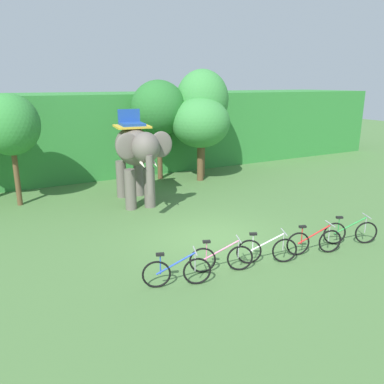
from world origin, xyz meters
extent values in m
plane|color=#4C753D|center=(0.00, 0.00, 0.00)|extent=(80.00, 80.00, 0.00)
cube|color=#338438|center=(0.00, 12.02, 2.13)|extent=(36.00, 6.00, 4.25)
cylinder|color=brown|center=(-5.15, 6.66, 1.09)|extent=(0.21, 0.21, 2.18)
ellipsoid|color=#338438|center=(-5.15, 6.66, 3.26)|extent=(2.24, 2.24, 2.39)
cylinder|color=brown|center=(1.71, 8.07, 1.17)|extent=(0.26, 0.26, 2.35)
ellipsoid|color=#28702D|center=(1.71, 8.07, 3.59)|extent=(2.74, 2.74, 2.76)
cylinder|color=brown|center=(3.39, 6.79, 0.91)|extent=(0.33, 0.33, 1.81)
ellipsoid|color=#3D8E42|center=(3.39, 6.79, 2.92)|extent=(2.90, 2.90, 2.47)
cylinder|color=brown|center=(3.91, 7.56, 1.32)|extent=(0.32, 0.32, 2.63)
ellipsoid|color=#3D8E42|center=(3.91, 7.56, 3.98)|extent=(2.67, 2.67, 3.00)
ellipsoid|color=#665E56|center=(-0.83, 4.86, 2.35)|extent=(1.75, 3.05, 1.50)
cylinder|color=#665E56|center=(-0.55, 3.92, 0.80)|extent=(0.44, 0.44, 1.60)
cylinder|color=#665E56|center=(-1.32, 4.02, 0.80)|extent=(0.44, 0.44, 1.60)
cylinder|color=#665E56|center=(-0.33, 5.70, 0.80)|extent=(0.44, 0.44, 1.60)
cylinder|color=#665E56|center=(-1.10, 5.80, 0.80)|extent=(0.44, 0.44, 1.60)
ellipsoid|color=#665E56|center=(-1.07, 2.88, 2.60)|extent=(1.13, 1.21, 1.10)
ellipsoid|color=#665E56|center=(-0.44, 2.95, 2.65)|extent=(0.85, 0.26, 0.96)
ellipsoid|color=#665E56|center=(-1.67, 3.10, 2.65)|extent=(0.85, 0.26, 0.96)
cylinder|color=#665E56|center=(-1.13, 2.43, 1.70)|extent=(0.26, 0.26, 1.40)
cone|color=beige|center=(-0.90, 2.45, 2.05)|extent=(0.19, 0.57, 0.21)
cone|color=beige|center=(-1.34, 2.51, 2.05)|extent=(0.19, 0.57, 0.21)
cube|color=gold|center=(-0.81, 4.96, 3.13)|extent=(1.48, 1.45, 0.08)
cube|color=#1E4799|center=(-0.81, 4.96, 3.22)|extent=(1.03, 1.20, 0.10)
cube|color=#1E4799|center=(-0.75, 5.46, 3.50)|extent=(0.91, 0.21, 0.56)
cylinder|color=#665E56|center=(-0.65, 6.27, 1.90)|extent=(0.08, 0.08, 0.90)
torus|color=black|center=(-2.84, -2.09, 0.36)|extent=(0.69, 0.27, 0.71)
torus|color=black|center=(-1.90, -2.41, 0.36)|extent=(0.69, 0.27, 0.71)
cylinder|color=blue|center=(-2.39, -2.24, 0.60)|extent=(0.93, 0.35, 0.54)
cylinder|color=blue|center=(-2.75, -2.12, 0.61)|extent=(0.03, 0.03, 0.52)
cube|color=black|center=(-2.75, -2.12, 0.88)|extent=(0.22, 0.16, 0.06)
cylinder|color=#9E9EA3|center=(-1.94, -2.40, 0.64)|extent=(0.03, 0.03, 0.55)
cylinder|color=#9E9EA3|center=(-1.94, -2.40, 0.91)|extent=(0.20, 0.50, 0.03)
torus|color=black|center=(-1.48, -1.95, 0.36)|extent=(0.68, 0.30, 0.71)
torus|color=black|center=(-0.54, -2.31, 0.36)|extent=(0.68, 0.30, 0.71)
cylinder|color=pink|center=(-1.03, -2.12, 0.60)|extent=(0.92, 0.39, 0.54)
cylinder|color=pink|center=(-1.38, -1.99, 0.61)|extent=(0.03, 0.03, 0.52)
cube|color=black|center=(-1.38, -1.99, 0.88)|extent=(0.22, 0.16, 0.06)
cylinder|color=#9E9EA3|center=(-0.59, -2.29, 0.64)|extent=(0.03, 0.03, 0.55)
cylinder|color=#9E9EA3|center=(-0.59, -2.29, 0.91)|extent=(0.21, 0.50, 0.03)
torus|color=black|center=(-0.09, -2.09, 0.36)|extent=(0.67, 0.33, 0.71)
torus|color=black|center=(0.83, -2.49, 0.36)|extent=(0.67, 0.33, 0.71)
cylinder|color=silver|center=(0.35, -2.28, 0.60)|extent=(0.91, 0.43, 0.54)
cylinder|color=silver|center=(0.00, -2.13, 0.61)|extent=(0.03, 0.03, 0.52)
cube|color=black|center=(0.00, -2.13, 0.88)|extent=(0.22, 0.17, 0.06)
cylinder|color=#9E9EA3|center=(0.78, -2.47, 0.64)|extent=(0.03, 0.03, 0.55)
cylinder|color=#9E9EA3|center=(0.78, -2.47, 0.91)|extent=(0.24, 0.49, 0.03)
torus|color=black|center=(1.47, -2.32, 0.36)|extent=(0.69, 0.26, 0.71)
torus|color=black|center=(2.43, -2.63, 0.36)|extent=(0.69, 0.26, 0.71)
cylinder|color=red|center=(1.93, -2.47, 0.60)|extent=(0.94, 0.34, 0.54)
cylinder|color=red|center=(1.57, -2.36, 0.61)|extent=(0.03, 0.03, 0.52)
cube|color=black|center=(1.57, -2.36, 0.88)|extent=(0.22, 0.16, 0.06)
cylinder|color=#9E9EA3|center=(2.38, -2.61, 0.64)|extent=(0.03, 0.03, 0.55)
cylinder|color=#9E9EA3|center=(2.38, -2.61, 0.91)|extent=(0.19, 0.51, 0.03)
torus|color=black|center=(3.03, -2.26, 0.36)|extent=(0.67, 0.34, 0.71)
torus|color=black|center=(3.94, -2.67, 0.36)|extent=(0.67, 0.34, 0.71)
cylinder|color=green|center=(3.46, -2.46, 0.60)|extent=(0.90, 0.44, 0.54)
cylinder|color=green|center=(3.12, -2.30, 0.61)|extent=(0.03, 0.03, 0.52)
cube|color=black|center=(3.12, -2.30, 0.88)|extent=(0.22, 0.17, 0.06)
cylinder|color=#9E9EA3|center=(3.89, -2.65, 0.64)|extent=(0.03, 0.03, 0.55)
cylinder|color=#9E9EA3|center=(3.89, -2.65, 0.91)|extent=(0.25, 0.49, 0.03)
camera|label=1|loc=(-6.08, -9.93, 4.83)|focal=36.14mm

